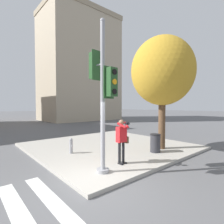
{
  "coord_description": "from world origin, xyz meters",
  "views": [
    {
      "loc": [
        -2.84,
        -4.16,
        2.38
      ],
      "look_at": [
        1.53,
        0.93,
        2.13
      ],
      "focal_mm": 28.0,
      "sensor_mm": 36.0,
      "label": 1
    }
  ],
  "objects_px": {
    "person_photographer": "(122,137)",
    "fire_hydrant": "(71,146)",
    "trash_bin": "(155,143)",
    "traffic_signal_pole": "(103,89)",
    "street_tree": "(162,72)"
  },
  "relations": [
    {
      "from": "fire_hydrant",
      "to": "trash_bin",
      "type": "relative_size",
      "value": 0.82
    },
    {
      "from": "trash_bin",
      "to": "traffic_signal_pole",
      "type": "bearing_deg",
      "value": -173.82
    },
    {
      "from": "traffic_signal_pole",
      "to": "trash_bin",
      "type": "bearing_deg",
      "value": 6.18
    },
    {
      "from": "person_photographer",
      "to": "fire_hydrant",
      "type": "xyz_separation_m",
      "value": [
        -0.81,
        2.61,
        -0.67
      ]
    },
    {
      "from": "street_tree",
      "to": "fire_hydrant",
      "type": "distance_m",
      "value": 5.9
    },
    {
      "from": "fire_hydrant",
      "to": "trash_bin",
      "type": "xyz_separation_m",
      "value": [
        3.19,
        -2.47,
        0.09
      ]
    },
    {
      "from": "person_photographer",
      "to": "trash_bin",
      "type": "relative_size",
      "value": 1.95
    },
    {
      "from": "traffic_signal_pole",
      "to": "trash_bin",
      "type": "xyz_separation_m",
      "value": [
        3.49,
        0.38,
        -2.37
      ]
    },
    {
      "from": "traffic_signal_pole",
      "to": "trash_bin",
      "type": "height_order",
      "value": "traffic_signal_pole"
    },
    {
      "from": "street_tree",
      "to": "traffic_signal_pole",
      "type": "bearing_deg",
      "value": -172.31
    },
    {
      "from": "traffic_signal_pole",
      "to": "street_tree",
      "type": "height_order",
      "value": "street_tree"
    },
    {
      "from": "traffic_signal_pole",
      "to": "trash_bin",
      "type": "relative_size",
      "value": 5.83
    },
    {
      "from": "person_photographer",
      "to": "street_tree",
      "type": "xyz_separation_m",
      "value": [
        3.23,
        0.35,
        2.99
      ]
    },
    {
      "from": "trash_bin",
      "to": "street_tree",
      "type": "bearing_deg",
      "value": 13.76
    },
    {
      "from": "person_photographer",
      "to": "fire_hydrant",
      "type": "height_order",
      "value": "person_photographer"
    }
  ]
}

